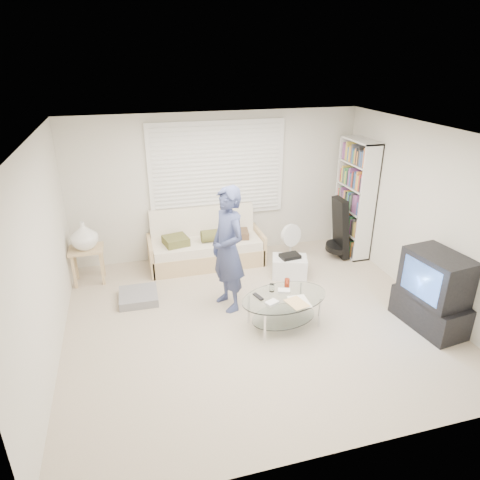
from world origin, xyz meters
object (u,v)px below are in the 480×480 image
object	(u,v)px
tv_unit	(433,292)
coffee_table	(284,302)
bookshelf	(355,198)
futon_sofa	(206,246)

from	to	relation	value
tv_unit	coffee_table	world-z (taller)	tv_unit
bookshelf	tv_unit	bearing A→B (deg)	-93.01
bookshelf	tv_unit	world-z (taller)	bookshelf
futon_sofa	coffee_table	size ratio (longest dim) A/B	1.51
futon_sofa	bookshelf	xyz separation A→B (m)	(2.63, -0.23, 0.71)
tv_unit	coffee_table	bearing A→B (deg)	164.72
bookshelf	coffee_table	distance (m)	2.81
bookshelf	futon_sofa	bearing A→B (deg)	174.99
futon_sofa	coffee_table	world-z (taller)	futon_sofa
futon_sofa	tv_unit	bearing A→B (deg)	-46.15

